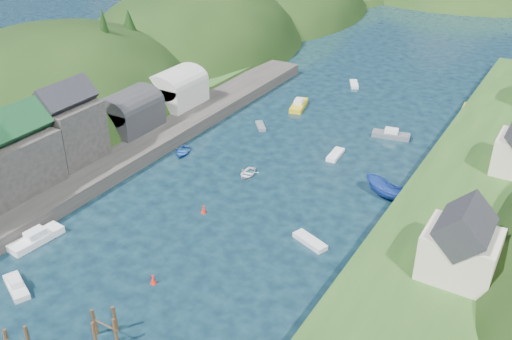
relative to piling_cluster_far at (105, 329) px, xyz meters
The scene contains 12 objects.
ground 51.03m from the piling_cluster_far, 91.49° to the left, with size 600.00×600.00×0.00m, color black.
hillside_left 89.48m from the piling_cluster_far, 121.37° to the left, with size 44.00×245.56×52.00m.
far_hills 175.41m from the piling_cluster_far, 90.04° to the left, with size 103.00×68.00×44.00m.
hill_trees 67.29m from the piling_cluster_far, 90.80° to the left, with size 90.02×148.66×12.64m.
quay_left 32.90m from the piling_cluster_far, 140.34° to the left, with size 12.00×110.00×2.00m, color #2D2B28.
terrace_left_grass 38.54m from the piling_cluster_far, 147.00° to the left, with size 12.00×110.00×2.50m, color #234719.
boat_sheds 48.60m from the piling_cluster_far, 124.34° to the left, with size 7.00×21.00×7.50m.
terrace_right 47.34m from the piling_cluster_far, 59.99° to the left, with size 16.00×120.00×2.40m, color #234719.
piling_cluster_far is the anchor object (origin of this frame).
channel_buoy_near 8.57m from the piling_cluster_far, 100.12° to the left, with size 0.70×0.70×1.10m.
channel_buoy_far 22.82m from the piling_cluster_far, 102.60° to the left, with size 0.70×0.70×1.10m.
moored_boats 28.95m from the piling_cluster_far, 87.22° to the left, with size 36.27×88.36×2.50m.
Camera 1 is at (33.17, -27.21, 38.93)m, focal length 40.00 mm.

